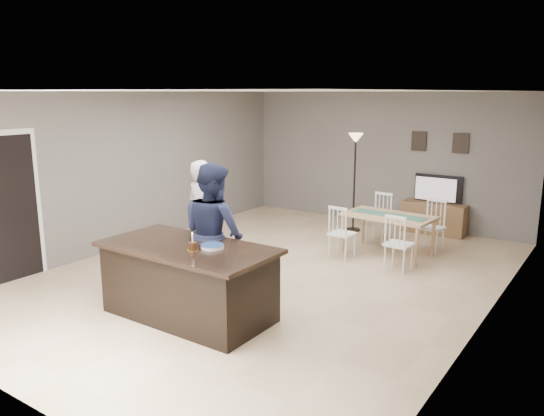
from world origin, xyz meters
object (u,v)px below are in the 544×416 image
Objects in this scene: television at (437,189)px; woman at (203,217)px; dining_table at (388,222)px; floor_lamp at (355,156)px; kitchen_island at (189,281)px; plate_stack at (212,246)px; birthday_cake at (193,246)px; tv_console at (434,218)px; man at (214,234)px.

woman reaches higher than television.
dining_table is (1.95, 2.42, -0.29)m from woman.
dining_table is 0.90× the size of floor_lamp.
kitchen_island is 0.57m from plate_stack.
kitchen_island is 10.30× the size of birthday_cake.
television is (0.00, 0.07, 0.56)m from tv_console.
tv_console is (1.20, 5.57, -0.15)m from kitchen_island.
woman is 3.12m from dining_table.
woman reaches higher than plate_stack.
man is 1.06× the size of dining_table.
dining_table is at bearing -93.38° from man.
tv_console is 0.70× the size of woman.
floor_lamp is at bearing 29.00° from television.
floor_lamp reaches higher than plate_stack.
television is at bearing 87.82° from dining_table.
floor_lamp is at bearing 92.08° from kitchen_island.
man is 8.77× the size of birthday_cake.
floor_lamp reaches higher than television.
plate_stack is (0.38, -0.46, 0.01)m from man.
man is at bearing 150.46° from woman.
kitchen_island reaches higher than dining_table.
tv_console is 0.66× the size of man.
kitchen_island is 1.25× the size of woman.
birthday_cake reaches higher than kitchen_island.
woman is 0.89× the size of floor_lamp.
plate_stack is at bearing 144.23° from man.
woman is (-2.15, -4.22, 0.56)m from tv_console.
man reaches higher than woman.
kitchen_island is 1.17× the size of man.
tv_console is 0.69× the size of dining_table.
plate_stack is (1.27, -1.26, 0.06)m from woman.
plate_stack is at bearing -84.10° from floor_lamp.
man is 0.70m from birthday_cake.
plate_stack is 0.16× the size of dining_table.
plate_stack reaches higher than tv_console.
kitchen_island is 5.70m from tv_console.
dining_table is 1.86m from floor_lamp.
kitchen_island is 1.70m from woman.
birthday_cake is (-1.02, -5.74, 0.09)m from television.
birthday_cake is at bearing -98.04° from dining_table.
plate_stack is at bearing -96.59° from dining_table.
man is at bearing 129.32° from plate_stack.
woman is at bearing -116.99° from tv_console.
television is 1.91m from dining_table.
television is 5.83m from birthday_cake.
plate_stack is at bearing -99.14° from tv_console.
birthday_cake is (-1.02, -5.67, 0.65)m from tv_console.
man is (-1.26, -5.02, 0.62)m from tv_console.
floor_lamp is at bearing -73.57° from man.
kitchen_island is 1.12× the size of floor_lamp.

